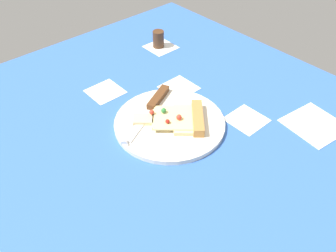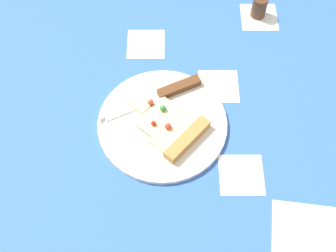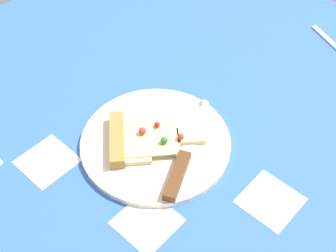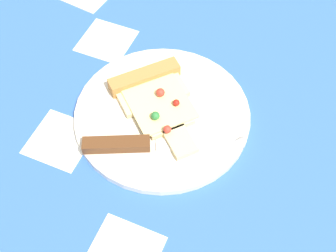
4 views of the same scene
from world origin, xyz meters
TOP-DOWN VIEW (x-y plane):
  - ground_plane at (0.02, 0.01)cm, footprint 118.32×118.32cm
  - plate at (7.03, 2.11)cm, footprint 27.85×27.85cm
  - pizza_slice at (8.92, 0.41)cm, footprint 18.15×17.45cm
  - knife at (6.56, 8.81)cm, footprint 22.61×12.11cm
  - pepper_shaker at (30.84, 34.38)cm, footprint 3.74×3.74cm
  - napkin at (34.43, -22.27)cm, footprint 14.57×14.57cm

SIDE VIEW (x-z plane):
  - ground_plane at x=0.02cm, z-range -3.00..0.00cm
  - napkin at x=34.43cm, z-range 0.00..0.40cm
  - plate at x=7.03cm, z-range 0.00..1.19cm
  - knife at x=6.56cm, z-range 0.57..3.02cm
  - pizza_slice at x=8.92cm, z-range 0.66..3.34cm
  - pepper_shaker at x=30.84cm, z-range 0.00..5.63cm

